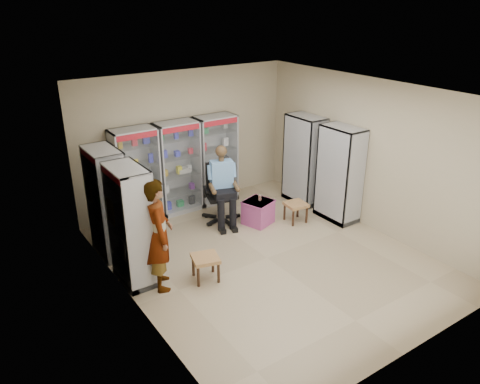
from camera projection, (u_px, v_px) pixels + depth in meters
floor at (267, 258)px, 8.50m from camera, size 6.00×6.00×0.00m
room_shell at (270, 155)px, 7.74m from camera, size 5.02×6.02×3.01m
cabinet_back_left at (136, 177)px, 9.52m from camera, size 0.90×0.50×2.00m
cabinet_back_mid at (178, 168)px, 10.01m from camera, size 0.90×0.50×2.00m
cabinet_back_right at (216, 160)px, 10.50m from camera, size 0.90×0.50×2.00m
cabinet_right_far at (304, 160)px, 10.49m from camera, size 0.90×0.50×2.00m
cabinet_right_near at (339, 174)px, 9.65m from camera, size 0.90×0.50×2.00m
cabinet_left_far at (108, 203)px, 8.33m from camera, size 0.90×0.50×2.00m
cabinet_left_near at (131, 226)px, 7.49m from camera, size 0.90×0.50×2.00m
wooden_chair at (141, 216)px, 9.04m from camera, size 0.42×0.42×0.94m
seated_customer at (141, 207)px, 8.93m from camera, size 0.44×0.60×1.34m
office_chair at (220, 193)px, 9.71m from camera, size 0.84×0.84×1.23m
seated_shopkeeper at (222, 187)px, 9.60m from camera, size 0.71×0.84×1.56m
pink_trunk at (258, 212)px, 9.71m from camera, size 0.66×0.65×0.50m
tea_glass at (260, 198)px, 9.63m from camera, size 0.07×0.07×0.11m
woven_stool_a at (296, 212)px, 9.80m from camera, size 0.47×0.47×0.42m
woven_stool_b at (206, 268)px, 7.80m from camera, size 0.53×0.53×0.43m
standing_man at (159, 235)px, 7.35m from camera, size 0.64×0.79×1.88m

